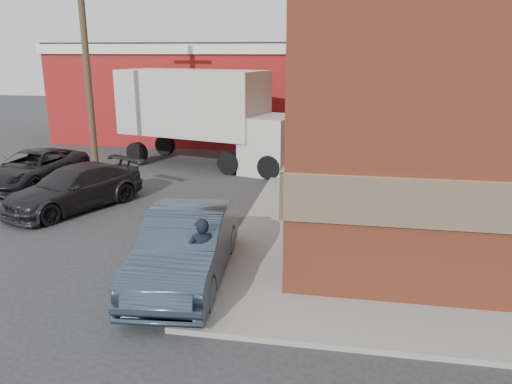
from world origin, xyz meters
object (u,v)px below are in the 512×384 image
at_px(utility_pole, 87,62).
at_px(suv_b, 75,188).
at_px(suv_a, 33,168).
at_px(man, 202,256).
at_px(sedan, 186,246).
at_px(box_truck, 209,112).
at_px(warehouse, 203,91).

xyz_separation_m(utility_pole, suv_b, (1.27, -3.89, -4.03)).
bearing_deg(suv_a, suv_b, -34.38).
xyz_separation_m(utility_pole, man, (7.30, -9.25, -3.79)).
xyz_separation_m(utility_pole, suv_a, (-1.92, -1.42, -4.05)).
bearing_deg(sedan, suv_b, 134.52).
bearing_deg(suv_b, utility_pole, 132.63).
distance_m(utility_pole, box_truck, 5.63).
distance_m(warehouse, utility_pole, 11.27).
bearing_deg(utility_pole, box_truck, 39.28).
bearing_deg(suv_b, man, -17.05).
bearing_deg(suv_a, sedan, -36.05).
relative_size(sedan, suv_b, 1.03).
bearing_deg(warehouse, sedan, -75.07).
bearing_deg(box_truck, warehouse, 123.08).
height_order(warehouse, box_truck, warehouse).
bearing_deg(box_truck, man, -60.05).
height_order(suv_a, box_truck, box_truck).
distance_m(warehouse, suv_a, 13.06).
relative_size(warehouse, suv_b, 3.32).
height_order(sedan, suv_b, sedan).
bearing_deg(utility_pole, warehouse, 82.23).
height_order(utility_pole, suv_a, utility_pole).
bearing_deg(warehouse, utility_pole, -97.77).
bearing_deg(suv_b, suv_a, 166.87).
height_order(warehouse, suv_a, warehouse).
distance_m(man, box_truck, 13.04).
relative_size(man, suv_b, 0.34).
bearing_deg(utility_pole, sedan, -51.75).
height_order(man, box_truck, box_truck).
height_order(utility_pole, sedan, utility_pole).
bearing_deg(box_truck, suv_a, -126.45).
bearing_deg(man, utility_pole, -78.06).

